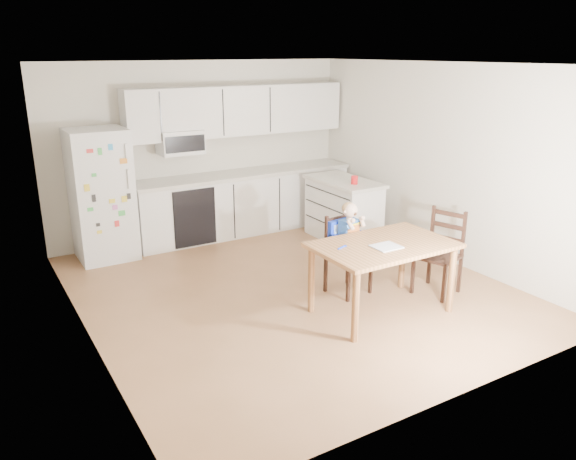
% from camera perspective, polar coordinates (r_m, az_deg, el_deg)
% --- Properties ---
extents(room, '(4.52, 5.01, 2.51)m').
position_cam_1_polar(room, '(6.54, -1.93, 5.59)').
color(room, brown).
rests_on(room, ground).
extents(refrigerator, '(0.72, 0.70, 1.70)m').
position_cam_1_polar(refrigerator, '(7.64, -18.42, 3.40)').
color(refrigerator, silver).
rests_on(refrigerator, ground).
extents(kitchen_run, '(3.37, 0.62, 2.15)m').
position_cam_1_polar(kitchen_run, '(8.37, -4.79, 5.66)').
color(kitchen_run, silver).
rests_on(kitchen_run, ground).
extents(kitchen_island, '(0.63, 1.21, 0.89)m').
position_cam_1_polar(kitchen_island, '(8.09, 5.62, 2.06)').
color(kitchen_island, silver).
rests_on(kitchen_island, ground).
extents(red_cup, '(0.09, 0.09, 0.11)m').
position_cam_1_polar(red_cup, '(7.72, 6.77, 5.07)').
color(red_cup, red).
rests_on(red_cup, kitchen_island).
extents(dining_table, '(1.41, 0.91, 0.76)m').
position_cam_1_polar(dining_table, '(5.82, 9.62, -2.30)').
color(dining_table, brown).
rests_on(dining_table, ground).
extents(napkin, '(0.27, 0.23, 0.01)m').
position_cam_1_polar(napkin, '(5.68, 9.94, -1.67)').
color(napkin, '#B5B5BA').
rests_on(napkin, dining_table).
extents(toddler_spoon, '(0.12, 0.06, 0.02)m').
position_cam_1_polar(toddler_spoon, '(5.59, 5.45, -1.78)').
color(toddler_spoon, '#1634CB').
rests_on(toddler_spoon, dining_table).
extents(chair_booster, '(0.45, 0.45, 1.05)m').
position_cam_1_polar(chair_booster, '(6.27, 5.95, -0.85)').
color(chair_booster, black).
rests_on(chair_booster, ground).
extents(chair_side, '(0.53, 0.53, 0.95)m').
position_cam_1_polar(chair_side, '(6.53, 15.43, -1.57)').
color(chair_side, black).
rests_on(chair_side, ground).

